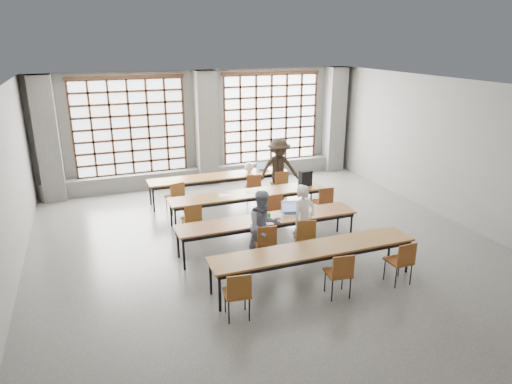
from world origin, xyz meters
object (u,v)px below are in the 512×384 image
chair_mid_centre (273,206)px  chair_near_mid (340,271)px  desk_row_a (220,178)px  desk_row_d (314,251)px  student_male (303,221)px  laptop_front (290,211)px  chair_near_left (238,291)px  chair_mid_right (324,199)px  student_female (264,227)px  chair_back_right (280,182)px  green_box (265,215)px  mouse (308,212)px  desk_row_b (249,195)px  red_pouch (237,290)px  laptop_back (263,168)px  backpack (305,178)px  chair_front_left (266,240)px  chair_mid_left (192,217)px  desk_row_c (268,221)px  chair_near_right (402,259)px  chair_back_left (176,194)px  plastic_bag (249,167)px  phone (278,218)px  student_back (279,169)px  chair_back_mid (253,185)px  chair_front_right (305,234)px

chair_mid_centre → chair_near_mid: same height
chair_mid_centre → chair_near_mid: bearing=-92.3°
desk_row_a → desk_row_d: 5.11m
student_male → laptop_front: bearing=75.1°
chair_near_left → chair_near_mid: size_ratio=1.00×
chair_mid_right → chair_mid_centre: bearing=-180.0°
student_female → laptop_front: bearing=30.7°
chair_mid_centre → desk_row_d: bearing=-96.7°
chair_back_right → green_box: 3.17m
mouse → desk_row_b: bearing=113.7°
chair_mid_right → red_pouch: 4.76m
chair_near_mid → student_male: 1.81m
chair_mid_centre → student_female: student_female is taller
student_female → red_pouch: student_female is taller
chair_mid_right → laptop_back: size_ratio=2.33×
backpack → chair_back_right: bearing=98.4°
student_female → chair_near_left: bearing=-127.4°
student_male → chair_front_left: bearing=169.7°
chair_mid_left → desk_row_d: bearing=-58.8°
laptop_back → desk_row_b: bearing=-121.1°
mouse → backpack: size_ratio=0.24×
desk_row_a → desk_row_c: bearing=-88.8°
desk_row_c → chair_near_right: size_ratio=4.55×
student_male → chair_near_right: bearing=-75.4°
desk_row_a → chair_back_left: bearing=-155.6°
desk_row_c → chair_near_right: chair_near_right is taller
chair_back_left → chair_near_left: 5.11m
plastic_bag → chair_near_left: bearing=-111.5°
phone → chair_mid_right: bearing=33.9°
mouse → chair_mid_right: bearing=47.6°
chair_near_left → mouse: 3.31m
chair_back_left → student_back: 3.00m
chair_near_right → student_back: student_back is taller
chair_mid_right → red_pouch: chair_mid_right is taller
chair_back_mid → chair_front_left: size_ratio=1.00×
chair_front_right → chair_near_right: same height
student_female → chair_mid_right: bearing=30.7°
desk_row_d → laptop_front: bearing=80.1°
chair_back_right → student_back: 0.38m
chair_front_left → chair_near_left: same height
chair_mid_centre → chair_mid_right: same height
chair_back_mid → chair_mid_left: 2.74m
chair_back_left → phone: 3.35m
desk_row_c → phone: phone is taller
mouse → red_pouch: bearing=-137.6°
chair_front_left → desk_row_d: bearing=-61.2°
chair_front_right → plastic_bag: size_ratio=3.08×
chair_back_left → chair_front_left: 3.64m
student_female → phone: (0.48, 0.40, -0.03)m
student_female → student_male: bearing=-4.5°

